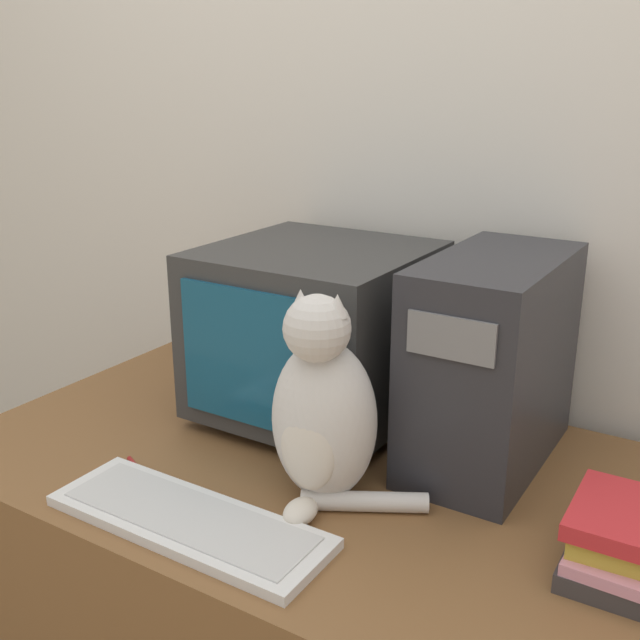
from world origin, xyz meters
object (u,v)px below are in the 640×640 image
at_px(crt_monitor, 316,331).
at_px(pen, 142,474).
at_px(cat, 323,413).
at_px(computer_tower, 491,361).
at_px(book_stack, 624,543).
at_px(keyboard, 188,520).

distance_m(crt_monitor, pen, 0.45).
xyz_separation_m(crt_monitor, cat, (0.19, -0.27, -0.03)).
height_order(computer_tower, book_stack, computer_tower).
distance_m(crt_monitor, cat, 0.33).
bearing_deg(book_stack, crt_monitor, 161.87).
distance_m(computer_tower, keyboard, 0.61).
relative_size(cat, book_stack, 1.84).
xyz_separation_m(keyboard, book_stack, (0.62, 0.24, 0.04)).
xyz_separation_m(computer_tower, pen, (-0.50, -0.40, -0.19)).
xyz_separation_m(keyboard, pen, (-0.18, 0.07, -0.01)).
bearing_deg(pen, computer_tower, 38.56).
bearing_deg(computer_tower, crt_monitor, -178.15).
bearing_deg(computer_tower, pen, -141.44).
relative_size(computer_tower, pen, 3.12).
xyz_separation_m(computer_tower, book_stack, (0.29, -0.23, -0.15)).
bearing_deg(keyboard, pen, 157.12).
relative_size(crt_monitor, book_stack, 2.09).
relative_size(keyboard, pen, 3.66).
relative_size(computer_tower, keyboard, 0.85).
bearing_deg(book_stack, pen, -167.91).
distance_m(computer_tower, pen, 0.67).
relative_size(crt_monitor, keyboard, 0.88).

